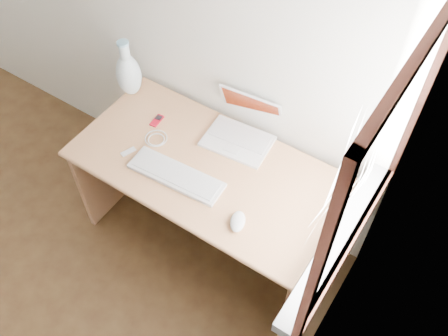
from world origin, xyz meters
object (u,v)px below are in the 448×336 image
Objects in this scene: desk at (216,179)px; external_keyboard at (176,175)px; laptop at (242,130)px; vase at (129,73)px.

external_keyboard reaches higher than desk.
laptop is 0.70m from vase.
vase is at bearing 179.38° from laptop.
laptop is 0.73× the size of external_keyboard.
external_keyboard is at bearing -31.18° from vase.
vase is at bearing 169.28° from desk.
vase reaches higher than laptop.
desk is 2.74× the size of external_keyboard.
laptop is 0.42m from external_keyboard.
external_keyboard is (-0.08, -0.22, 0.21)m from desk.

